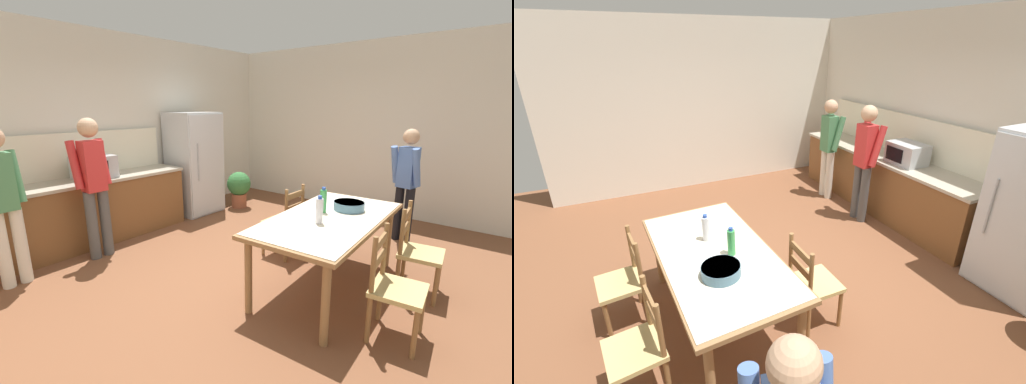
% 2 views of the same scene
% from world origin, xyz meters
% --- Properties ---
extents(ground_plane, '(8.32, 8.32, 0.00)m').
position_xyz_m(ground_plane, '(0.00, 0.00, 0.00)').
color(ground_plane, brown).
extents(wall_back, '(6.52, 0.12, 2.90)m').
position_xyz_m(wall_back, '(0.00, 2.66, 1.45)').
color(wall_back, silver).
rests_on(wall_back, ground).
extents(wall_left, '(0.12, 5.20, 2.90)m').
position_xyz_m(wall_left, '(-3.26, 0.00, 1.45)').
color(wall_left, silver).
rests_on(wall_left, ground).
extents(kitchen_counter, '(3.39, 0.66, 0.90)m').
position_xyz_m(kitchen_counter, '(-0.96, 2.23, 0.45)').
color(kitchen_counter, brown).
rests_on(kitchen_counter, ground).
extents(counter_splashback, '(3.35, 0.03, 0.60)m').
position_xyz_m(counter_splashback, '(-0.95, 2.54, 1.20)').
color(counter_splashback, '#EFE8CB').
rests_on(counter_splashback, kitchen_counter).
extents(microwave, '(0.50, 0.39, 0.30)m').
position_xyz_m(microwave, '(-0.52, 2.21, 1.05)').
color(microwave, '#B2B7BC').
rests_on(microwave, kitchen_counter).
extents(dining_table, '(1.95, 1.05, 0.77)m').
position_xyz_m(dining_table, '(0.32, -0.88, 0.69)').
color(dining_table, olive).
rests_on(dining_table, ground).
extents(bottle_near_centre, '(0.07, 0.07, 0.27)m').
position_xyz_m(bottle_near_centre, '(0.08, -0.89, 0.90)').
color(bottle_near_centre, silver).
rests_on(bottle_near_centre, dining_table).
extents(bottle_off_centre, '(0.07, 0.07, 0.27)m').
position_xyz_m(bottle_off_centre, '(0.41, -0.75, 0.90)').
color(bottle_off_centre, green).
rests_on(bottle_off_centre, dining_table).
extents(serving_bowl, '(0.32, 0.32, 0.09)m').
position_xyz_m(serving_bowl, '(0.66, -0.93, 0.82)').
color(serving_bowl, slate).
rests_on(serving_bowl, dining_table).
extents(chair_side_near_left, '(0.46, 0.44, 0.91)m').
position_xyz_m(chair_side_near_left, '(-0.07, -1.67, 0.44)').
color(chair_side_near_left, olive).
rests_on(chair_side_near_left, ground).
extents(chair_side_near_right, '(0.47, 0.45, 0.91)m').
position_xyz_m(chair_side_near_right, '(0.79, -1.62, 0.44)').
color(chair_side_near_right, olive).
rests_on(chair_side_near_right, ground).
extents(chair_side_far_right, '(0.42, 0.40, 0.91)m').
position_xyz_m(chair_side_far_right, '(0.71, -0.09, 0.44)').
color(chair_side_far_right, olive).
rests_on(chair_side_far_right, ground).
extents(person_at_sink, '(0.42, 0.29, 1.66)m').
position_xyz_m(person_at_sink, '(-1.71, 1.71, 0.93)').
color(person_at_sink, silver).
rests_on(person_at_sink, ground).
extents(person_at_counter, '(0.43, 0.30, 1.72)m').
position_xyz_m(person_at_counter, '(-0.79, 1.69, 0.97)').
color(person_at_counter, '#4C4C4C').
rests_on(person_at_counter, ground).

